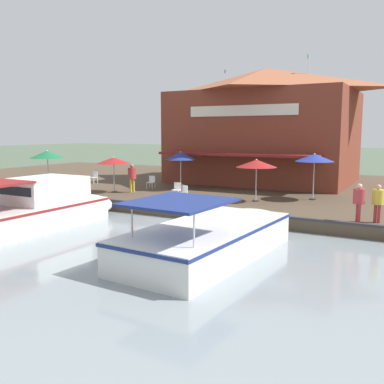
{
  "coord_description": "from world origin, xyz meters",
  "views": [
    {
      "loc": [
        17.88,
        10.33,
        4.32
      ],
      "look_at": [
        -1.0,
        -0.07,
        1.3
      ],
      "focal_mm": 40.0,
      "sensor_mm": 36.0,
      "label": 1
    }
  ],
  "objects_px": {
    "cafe_chair_back_row_seat": "(151,182)",
    "person_near_entrance": "(378,199)",
    "cafe_chair_beside_entrance": "(177,189)",
    "person_mid_patio": "(359,198)",
    "waterfront_restaurant": "(264,125)",
    "patio_umbrella_near_quay_edge": "(114,160)",
    "person_at_quay_edge": "(132,175)",
    "patio_umbrella_mid_patio_right": "(181,156)",
    "patio_umbrella_by_entrance": "(256,163)",
    "patio_umbrella_back_row": "(314,158)",
    "motorboat_outer_channel": "(37,209)",
    "motorboat_nearest_quay": "(219,235)",
    "tree_downstream_bank": "(248,129)",
    "cafe_chair_far_corner_seat": "(94,177)",
    "cafe_chair_mid_patio": "(54,182)",
    "patio_umbrella_far_corner": "(47,154)",
    "cafe_chair_facing_river": "(183,192)"
  },
  "relations": [
    {
      "from": "patio_umbrella_mid_patio_right",
      "to": "cafe_chair_back_row_seat",
      "type": "height_order",
      "value": "patio_umbrella_mid_patio_right"
    },
    {
      "from": "cafe_chair_facing_river",
      "to": "motorboat_outer_channel",
      "type": "height_order",
      "value": "motorboat_outer_channel"
    },
    {
      "from": "waterfront_restaurant",
      "to": "cafe_chair_far_corner_seat",
      "type": "distance_m",
      "value": 13.23
    },
    {
      "from": "person_mid_patio",
      "to": "patio_umbrella_back_row",
      "type": "bearing_deg",
      "value": -149.64
    },
    {
      "from": "patio_umbrella_mid_patio_right",
      "to": "motorboat_outer_channel",
      "type": "distance_m",
      "value": 10.78
    },
    {
      "from": "patio_umbrella_mid_patio_right",
      "to": "cafe_chair_mid_patio",
      "type": "bearing_deg",
      "value": -63.7
    },
    {
      "from": "waterfront_restaurant",
      "to": "patio_umbrella_far_corner",
      "type": "xyz_separation_m",
      "value": [
        11.53,
        -10.41,
        -1.94
      ]
    },
    {
      "from": "patio_umbrella_near_quay_edge",
      "to": "person_mid_patio",
      "type": "height_order",
      "value": "patio_umbrella_near_quay_edge"
    },
    {
      "from": "motorboat_outer_channel",
      "to": "motorboat_nearest_quay",
      "type": "relative_size",
      "value": 1.04
    },
    {
      "from": "cafe_chair_back_row_seat",
      "to": "tree_downstream_bank",
      "type": "xyz_separation_m",
      "value": [
        -13.37,
        1.54,
        3.5
      ]
    },
    {
      "from": "motorboat_nearest_quay",
      "to": "person_near_entrance",
      "type": "bearing_deg",
      "value": 138.83
    },
    {
      "from": "patio_umbrella_far_corner",
      "to": "patio_umbrella_mid_patio_right",
      "type": "bearing_deg",
      "value": 120.67
    },
    {
      "from": "patio_umbrella_back_row",
      "to": "motorboat_outer_channel",
      "type": "height_order",
      "value": "patio_umbrella_back_row"
    },
    {
      "from": "person_at_quay_edge",
      "to": "person_mid_patio",
      "type": "bearing_deg",
      "value": 78.7
    },
    {
      "from": "cafe_chair_back_row_seat",
      "to": "person_near_entrance",
      "type": "relative_size",
      "value": 0.53
    },
    {
      "from": "patio_umbrella_near_quay_edge",
      "to": "motorboat_nearest_quay",
      "type": "relative_size",
      "value": 0.25
    },
    {
      "from": "patio_umbrella_by_entrance",
      "to": "cafe_chair_facing_river",
      "type": "relative_size",
      "value": 2.71
    },
    {
      "from": "cafe_chair_far_corner_seat",
      "to": "motorboat_nearest_quay",
      "type": "bearing_deg",
      "value": 55.44
    },
    {
      "from": "cafe_chair_back_row_seat",
      "to": "cafe_chair_beside_entrance",
      "type": "relative_size",
      "value": 1.0
    },
    {
      "from": "waterfront_restaurant",
      "to": "cafe_chair_far_corner_seat",
      "type": "height_order",
      "value": "waterfront_restaurant"
    },
    {
      "from": "cafe_chair_far_corner_seat",
      "to": "tree_downstream_bank",
      "type": "relative_size",
      "value": 0.15
    },
    {
      "from": "patio_umbrella_near_quay_edge",
      "to": "cafe_chair_mid_patio",
      "type": "relative_size",
      "value": 2.62
    },
    {
      "from": "patio_umbrella_by_entrance",
      "to": "person_at_quay_edge",
      "type": "height_order",
      "value": "patio_umbrella_by_entrance"
    },
    {
      "from": "cafe_chair_facing_river",
      "to": "cafe_chair_back_row_seat",
      "type": "bearing_deg",
      "value": -127.71
    },
    {
      "from": "cafe_chair_far_corner_seat",
      "to": "motorboat_nearest_quay",
      "type": "distance_m",
      "value": 18.24
    },
    {
      "from": "patio_umbrella_mid_patio_right",
      "to": "motorboat_outer_channel",
      "type": "height_order",
      "value": "patio_umbrella_mid_patio_right"
    },
    {
      "from": "cafe_chair_beside_entrance",
      "to": "person_mid_patio",
      "type": "bearing_deg",
      "value": 77.11
    },
    {
      "from": "patio_umbrella_mid_patio_right",
      "to": "waterfront_restaurant",
      "type": "bearing_deg",
      "value": 156.83
    },
    {
      "from": "waterfront_restaurant",
      "to": "cafe_chair_beside_entrance",
      "type": "bearing_deg",
      "value": -9.0
    },
    {
      "from": "patio_umbrella_mid_patio_right",
      "to": "tree_downstream_bank",
      "type": "xyz_separation_m",
      "value": [
        -12.88,
        -0.44,
        1.78
      ]
    },
    {
      "from": "cafe_chair_beside_entrance",
      "to": "tree_downstream_bank",
      "type": "xyz_separation_m",
      "value": [
        -15.84,
        -1.9,
        3.5
      ]
    },
    {
      "from": "patio_umbrella_near_quay_edge",
      "to": "patio_umbrella_by_entrance",
      "type": "bearing_deg",
      "value": 96.08
    },
    {
      "from": "person_at_quay_edge",
      "to": "patio_umbrella_far_corner",
      "type": "bearing_deg",
      "value": -71.41
    },
    {
      "from": "patio_umbrella_far_corner",
      "to": "cafe_chair_mid_patio",
      "type": "height_order",
      "value": "patio_umbrella_far_corner"
    },
    {
      "from": "patio_umbrella_by_entrance",
      "to": "motorboat_outer_channel",
      "type": "distance_m",
      "value": 11.31
    },
    {
      "from": "patio_umbrella_back_row",
      "to": "cafe_chair_beside_entrance",
      "type": "height_order",
      "value": "patio_umbrella_back_row"
    },
    {
      "from": "patio_umbrella_by_entrance",
      "to": "person_at_quay_edge",
      "type": "relative_size",
      "value": 1.3
    },
    {
      "from": "waterfront_restaurant",
      "to": "person_near_entrance",
      "type": "xyz_separation_m",
      "value": [
        12.11,
        9.24,
        -3.27
      ]
    },
    {
      "from": "waterfront_restaurant",
      "to": "cafe_chair_far_corner_seat",
      "type": "xyz_separation_m",
      "value": [
        7.14,
        -10.48,
        -3.78
      ]
    },
    {
      "from": "patio_umbrella_mid_patio_right",
      "to": "person_at_quay_edge",
      "type": "height_order",
      "value": "patio_umbrella_mid_patio_right"
    },
    {
      "from": "cafe_chair_facing_river",
      "to": "cafe_chair_beside_entrance",
      "type": "xyz_separation_m",
      "value": [
        -0.96,
        -0.98,
        0.0
      ]
    },
    {
      "from": "waterfront_restaurant",
      "to": "cafe_chair_facing_river",
      "type": "height_order",
      "value": "waterfront_restaurant"
    },
    {
      "from": "patio_umbrella_near_quay_edge",
      "to": "person_at_quay_edge",
      "type": "relative_size",
      "value": 1.26
    },
    {
      "from": "cafe_chair_facing_river",
      "to": "tree_downstream_bank",
      "type": "xyz_separation_m",
      "value": [
        -16.79,
        -2.88,
        3.5
      ]
    },
    {
      "from": "patio_umbrella_near_quay_edge",
      "to": "cafe_chair_beside_entrance",
      "type": "xyz_separation_m",
      "value": [
        -0.1,
        4.49,
        -1.51
      ]
    },
    {
      "from": "patio_umbrella_mid_patio_right",
      "to": "cafe_chair_facing_river",
      "type": "height_order",
      "value": "patio_umbrella_mid_patio_right"
    },
    {
      "from": "patio_umbrella_mid_patio_right",
      "to": "person_near_entrance",
      "type": "bearing_deg",
      "value": 68.16
    },
    {
      "from": "cafe_chair_far_corner_seat",
      "to": "motorboat_outer_channel",
      "type": "height_order",
      "value": "motorboat_outer_channel"
    },
    {
      "from": "person_mid_patio",
      "to": "tree_downstream_bank",
      "type": "bearing_deg",
      "value": -146.43
    },
    {
      "from": "patio_umbrella_mid_patio_right",
      "to": "cafe_chair_mid_patio",
      "type": "height_order",
      "value": "patio_umbrella_mid_patio_right"
    }
  ]
}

